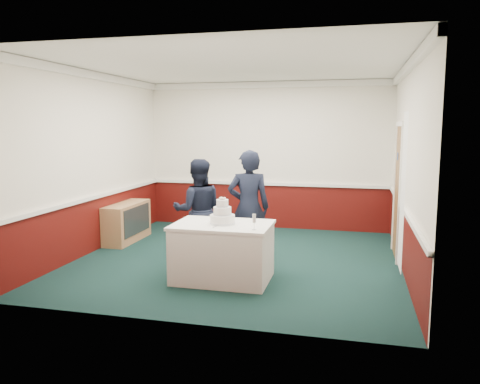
% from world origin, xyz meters
% --- Properties ---
extents(ground, '(5.00, 5.00, 0.00)m').
position_xyz_m(ground, '(0.00, 0.00, 0.00)').
color(ground, black).
rests_on(ground, ground).
extents(room_shell, '(5.00, 5.00, 3.00)m').
position_xyz_m(room_shell, '(0.08, 0.61, 1.97)').
color(room_shell, white).
rests_on(room_shell, ground).
extents(sideboard, '(0.41, 1.20, 0.70)m').
position_xyz_m(sideboard, '(-2.28, 0.71, 0.35)').
color(sideboard, tan).
rests_on(sideboard, ground).
extents(cake_table, '(1.32, 0.92, 0.79)m').
position_xyz_m(cake_table, '(0.04, -1.01, 0.40)').
color(cake_table, white).
rests_on(cake_table, ground).
extents(wedding_cake, '(0.35, 0.35, 0.36)m').
position_xyz_m(wedding_cake, '(0.04, -1.01, 0.90)').
color(wedding_cake, white).
rests_on(wedding_cake, cake_table).
extents(cake_knife, '(0.05, 0.22, 0.00)m').
position_xyz_m(cake_knife, '(0.01, -1.21, 0.79)').
color(cake_knife, silver).
rests_on(cake_knife, cake_table).
extents(champagne_flute, '(0.05, 0.05, 0.21)m').
position_xyz_m(champagne_flute, '(0.54, -1.29, 0.93)').
color(champagne_flute, silver).
rests_on(champagne_flute, cake_table).
extents(person_man, '(0.94, 0.83, 1.60)m').
position_xyz_m(person_man, '(-0.59, -0.19, 0.80)').
color(person_man, black).
rests_on(person_man, ground).
extents(person_woman, '(0.72, 0.57, 1.75)m').
position_xyz_m(person_woman, '(0.22, -0.18, 0.88)').
color(person_woman, black).
rests_on(person_woman, ground).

